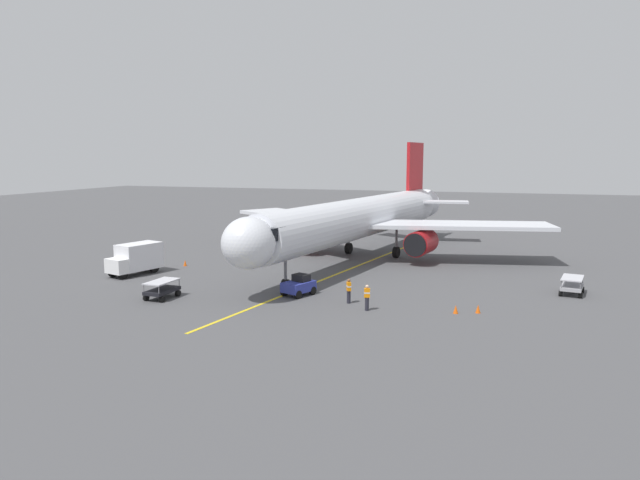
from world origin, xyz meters
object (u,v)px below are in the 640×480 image
object	(u,v)px
ground_crew_wing_walker	(349,291)
safety_cone_wing_port	(185,263)
ground_crew_marshaller	(367,297)
baggage_cart_portside	(572,286)
safety_cone_nose_left	(456,309)
baggage_cart_starboard_side	(162,289)
airplane	(361,219)
box_truck_rear_apron	(135,258)
safety_cone_nose_right	(478,309)
tug_near_nose	(299,286)

from	to	relation	value
ground_crew_wing_walker	safety_cone_wing_port	distance (m)	19.63
ground_crew_marshaller	baggage_cart_portside	xyz separation A→B (m)	(-13.10, -8.95, -0.23)
safety_cone_nose_left	ground_crew_marshaller	bearing A→B (deg)	10.89
ground_crew_wing_walker	baggage_cart_starboard_side	distance (m)	13.18
ground_crew_marshaller	airplane	bearing A→B (deg)	-74.57
ground_crew_wing_walker	safety_cone_nose_left	bearing A→B (deg)	177.12
ground_crew_wing_walker	baggage_cart_starboard_side	size ratio (longest dim) A/B	0.64
box_truck_rear_apron	safety_cone_nose_right	size ratio (longest dim) A/B	9.02
ground_crew_wing_walker	box_truck_rear_apron	size ratio (longest dim) A/B	0.34
tug_near_nose	baggage_cart_starboard_side	distance (m)	9.67
safety_cone_wing_port	safety_cone_nose_left	bearing A→B (deg)	160.80
tug_near_nose	baggage_cart_starboard_side	size ratio (longest dim) A/B	1.01
ground_crew_marshaller	safety_cone_nose_left	bearing A→B (deg)	-169.11
baggage_cart_starboard_side	baggage_cart_portside	bearing A→B (deg)	-159.49
tug_near_nose	box_truck_rear_apron	xyz separation A→B (m)	(15.67, -2.56, 0.68)
airplane	box_truck_rear_apron	distance (m)	20.94
safety_cone_nose_left	ground_crew_wing_walker	bearing A→B (deg)	-2.88
baggage_cart_starboard_side	box_truck_rear_apron	world-z (taller)	box_truck_rear_apron
airplane	tug_near_nose	world-z (taller)	airplane
tug_near_nose	baggage_cart_starboard_side	world-z (taller)	tug_near_nose
airplane	ground_crew_marshaller	size ratio (longest dim) A/B	23.50
ground_crew_wing_walker	safety_cone_nose_right	distance (m)	8.56
airplane	tug_near_nose	xyz separation A→B (m)	(0.72, 15.32, -3.30)
tug_near_nose	baggage_cart_portside	size ratio (longest dim) A/B	0.96
ground_crew_marshaller	box_truck_rear_apron	distance (m)	21.94
airplane	box_truck_rear_apron	bearing A→B (deg)	37.88
airplane	ground_crew_marshaller	xyz separation A→B (m)	(-4.93, 17.87, -3.12)
baggage_cart_starboard_side	box_truck_rear_apron	xyz separation A→B (m)	(6.84, -6.49, 0.73)
ground_crew_marshaller	safety_cone_wing_port	distance (m)	21.71
airplane	safety_cone_nose_right	world-z (taller)	airplane
airplane	ground_crew_wing_walker	size ratio (longest dim) A/B	23.50
tug_near_nose	baggage_cart_portside	bearing A→B (deg)	-161.18
airplane	ground_crew_wing_walker	bearing A→B (deg)	101.39
ground_crew_wing_walker	box_truck_rear_apron	distance (m)	20.06
baggage_cart_starboard_side	ground_crew_wing_walker	bearing A→B (deg)	-167.71
box_truck_rear_apron	safety_cone_nose_right	xyz separation A→B (m)	(-28.24, 3.49, -1.11)
box_truck_rear_apron	safety_cone_nose_left	xyz separation A→B (m)	(-26.89, 4.04, -1.11)
tug_near_nose	safety_cone_wing_port	xyz separation A→B (m)	(13.73, -7.20, -0.43)
baggage_cart_portside	safety_cone_wing_port	distance (m)	32.50
baggage_cart_portside	tug_near_nose	bearing A→B (deg)	18.82
tug_near_nose	airplane	bearing A→B (deg)	-92.71
safety_cone_nose_right	safety_cone_wing_port	size ratio (longest dim) A/B	1.00
baggage_cart_starboard_side	airplane	bearing A→B (deg)	-116.41
airplane	box_truck_rear_apron	xyz separation A→B (m)	(16.40, 12.76, -2.62)
airplane	tug_near_nose	bearing A→B (deg)	87.29
airplane	ground_crew_wing_walker	distance (m)	17.06
ground_crew_marshaller	baggage_cart_starboard_side	bearing A→B (deg)	5.42
ground_crew_marshaller	box_truck_rear_apron	xyz separation A→B (m)	(21.33, -5.11, 0.50)
ground_crew_marshaller	tug_near_nose	world-z (taller)	ground_crew_marshaller
airplane	baggage_cart_starboard_side	size ratio (longest dim) A/B	15.12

